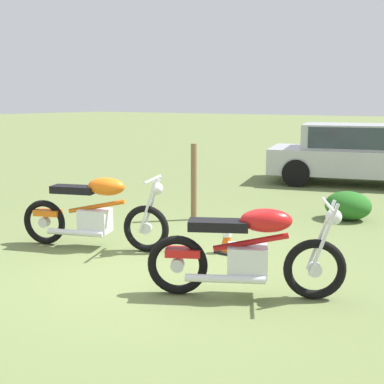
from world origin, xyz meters
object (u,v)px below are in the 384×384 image
(shrub_low, at_px, (348,206))
(traffic_cone, at_px, (227,237))
(car_silver, at_px, (355,151))
(fence_post_wooden, at_px, (194,182))
(motorcycle_red, at_px, (248,252))
(motorcycle_orange, at_px, (95,213))

(shrub_low, height_order, traffic_cone, shrub_low)
(car_silver, xyz_separation_m, fence_post_wooden, (-1.15, -5.20, -0.15))
(shrub_low, relative_size, traffic_cone, 1.67)
(fence_post_wooden, xyz_separation_m, traffic_cone, (1.39, -1.28, -0.43))
(motorcycle_red, height_order, shrub_low, motorcycle_red)
(motorcycle_red, xyz_separation_m, shrub_low, (-0.16, 3.92, -0.23))
(shrub_low, xyz_separation_m, fence_post_wooden, (-2.15, -1.46, 0.40))
(motorcycle_orange, distance_m, fence_post_wooden, 2.11)
(motorcycle_orange, bearing_deg, car_silver, 59.17)
(motorcycle_orange, bearing_deg, motorcycle_red, -28.53)
(shrub_low, bearing_deg, motorcycle_orange, -123.46)
(motorcycle_red, bearing_deg, motorcycle_orange, 143.33)
(car_silver, bearing_deg, motorcycle_red, -97.24)
(motorcycle_orange, height_order, fence_post_wooden, fence_post_wooden)
(motorcycle_red, relative_size, traffic_cone, 3.92)
(car_silver, height_order, fence_post_wooden, car_silver)
(motorcycle_orange, bearing_deg, shrub_low, 36.19)
(motorcycle_red, distance_m, fence_post_wooden, 3.38)
(motorcycle_red, height_order, traffic_cone, motorcycle_red)
(car_silver, height_order, traffic_cone, car_silver)
(fence_post_wooden, bearing_deg, motorcycle_red, -46.73)
(motorcycle_red, relative_size, car_silver, 0.41)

